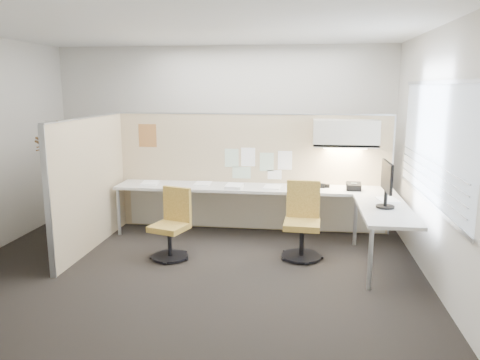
# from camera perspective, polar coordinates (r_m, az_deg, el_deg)

# --- Properties ---
(floor) EXTENTS (5.50, 4.50, 0.01)m
(floor) POSITION_cam_1_polar(r_m,az_deg,el_deg) (5.89, -5.75, -10.27)
(floor) COLOR black
(floor) RESTS_ON ground
(ceiling) EXTENTS (5.50, 4.50, 0.01)m
(ceiling) POSITION_cam_1_polar(r_m,az_deg,el_deg) (5.51, -6.35, 18.02)
(ceiling) COLOR white
(ceiling) RESTS_ON wall_back
(wall_back) EXTENTS (5.50, 0.02, 2.80)m
(wall_back) POSITION_cam_1_polar(r_m,az_deg,el_deg) (7.72, -2.12, 5.70)
(wall_back) COLOR beige
(wall_back) RESTS_ON ground
(wall_front) EXTENTS (5.50, 0.02, 2.80)m
(wall_front) POSITION_cam_1_polar(r_m,az_deg,el_deg) (3.42, -14.87, -1.83)
(wall_front) COLOR beige
(wall_front) RESTS_ON ground
(wall_right) EXTENTS (0.02, 4.50, 2.80)m
(wall_right) POSITION_cam_1_polar(r_m,az_deg,el_deg) (5.57, 22.70, 2.65)
(wall_right) COLOR beige
(wall_right) RESTS_ON ground
(window_pane) EXTENTS (0.01, 2.80, 1.30)m
(window_pane) POSITION_cam_1_polar(r_m,az_deg,el_deg) (5.54, 22.56, 4.19)
(window_pane) COLOR #99A5B2
(window_pane) RESTS_ON wall_right
(partition_back) EXTENTS (4.10, 0.06, 1.75)m
(partition_back) POSITION_cam_1_polar(r_m,az_deg,el_deg) (7.08, 1.43, 0.89)
(partition_back) COLOR tan
(partition_back) RESTS_ON floor
(partition_left) EXTENTS (0.06, 2.20, 1.75)m
(partition_left) POSITION_cam_1_polar(r_m,az_deg,el_deg) (6.58, -17.70, -0.44)
(partition_left) COLOR tan
(partition_left) RESTS_ON floor
(desk) EXTENTS (4.00, 2.07, 0.73)m
(desk) POSITION_cam_1_polar(r_m,az_deg,el_deg) (6.64, 4.24, -2.24)
(desk) COLOR beige
(desk) RESTS_ON floor
(overhead_bin) EXTENTS (0.90, 0.36, 0.38)m
(overhead_bin) POSITION_cam_1_polar(r_m,az_deg,el_deg) (6.77, 12.75, 5.57)
(overhead_bin) COLOR beige
(overhead_bin) RESTS_ON partition_back
(task_light_strip) EXTENTS (0.60, 0.06, 0.02)m
(task_light_strip) POSITION_cam_1_polar(r_m,az_deg,el_deg) (6.79, 12.67, 3.81)
(task_light_strip) COLOR #FFEABF
(task_light_strip) RESTS_ON overhead_bin
(pinned_papers) EXTENTS (1.01, 0.00, 0.47)m
(pinned_papers) POSITION_cam_1_polar(r_m,az_deg,el_deg) (7.01, 2.05, 2.10)
(pinned_papers) COLOR #8CBF8C
(pinned_papers) RESTS_ON partition_back
(poster) EXTENTS (0.28, 0.00, 0.35)m
(poster) POSITION_cam_1_polar(r_m,az_deg,el_deg) (7.31, -11.21, 5.33)
(poster) COLOR orange
(poster) RESTS_ON partition_back
(chair_left) EXTENTS (0.52, 0.53, 0.88)m
(chair_left) POSITION_cam_1_polar(r_m,az_deg,el_deg) (6.04, -8.29, -5.58)
(chair_left) COLOR black
(chair_left) RESTS_ON floor
(chair_right) EXTENTS (0.51, 0.51, 0.96)m
(chair_right) POSITION_cam_1_polar(r_m,az_deg,el_deg) (6.03, 7.59, -5.22)
(chair_right) COLOR black
(chair_right) RESTS_ON floor
(monitor) EXTENTS (0.22, 0.53, 0.55)m
(monitor) POSITION_cam_1_polar(r_m,az_deg,el_deg) (5.79, 17.45, -0.20)
(monitor) COLOR black
(monitor) RESTS_ON desk
(phone) EXTENTS (0.22, 0.21, 0.12)m
(phone) POSITION_cam_1_polar(r_m,az_deg,el_deg) (6.73, 13.64, -0.78)
(phone) COLOR black
(phone) RESTS_ON desk
(stapler) EXTENTS (0.14, 0.05, 0.05)m
(stapler) POSITION_cam_1_polar(r_m,az_deg,el_deg) (6.83, 10.28, -0.70)
(stapler) COLOR black
(stapler) RESTS_ON desk
(tape_dispenser) EXTENTS (0.11, 0.08, 0.06)m
(tape_dispenser) POSITION_cam_1_polar(r_m,az_deg,el_deg) (6.81, 9.93, -0.68)
(tape_dispenser) COLOR black
(tape_dispenser) RESTS_ON desk
(coat_hook) EXTENTS (0.18, 0.45, 1.36)m
(coat_hook) POSITION_cam_1_polar(r_m,az_deg,el_deg) (5.76, -22.48, 3.10)
(coat_hook) COLOR silver
(coat_hook) RESTS_ON partition_left
(paper_stack_0) EXTENTS (0.26, 0.32, 0.03)m
(paper_stack_0) POSITION_cam_1_polar(r_m,az_deg,el_deg) (7.08, -10.91, -0.37)
(paper_stack_0) COLOR white
(paper_stack_0) RESTS_ON desk
(paper_stack_1) EXTENTS (0.23, 0.30, 0.02)m
(paper_stack_1) POSITION_cam_1_polar(r_m,az_deg,el_deg) (6.97, -4.54, -0.44)
(paper_stack_1) COLOR white
(paper_stack_1) RESTS_ON desk
(paper_stack_2) EXTENTS (0.24, 0.31, 0.05)m
(paper_stack_2) POSITION_cam_1_polar(r_m,az_deg,el_deg) (6.69, -0.71, -0.78)
(paper_stack_2) COLOR white
(paper_stack_2) RESTS_ON desk
(paper_stack_3) EXTENTS (0.26, 0.32, 0.02)m
(paper_stack_3) POSITION_cam_1_polar(r_m,az_deg,el_deg) (6.74, 3.95, -0.84)
(paper_stack_3) COLOR white
(paper_stack_3) RESTS_ON desk
(paper_stack_4) EXTENTS (0.27, 0.33, 0.02)m
(paper_stack_4) POSITION_cam_1_polar(r_m,az_deg,el_deg) (6.66, 8.13, -1.06)
(paper_stack_4) COLOR white
(paper_stack_4) RESTS_ON desk
(paper_stack_5) EXTENTS (0.28, 0.33, 0.02)m
(paper_stack_5) POSITION_cam_1_polar(r_m,az_deg,el_deg) (6.22, 17.56, -2.35)
(paper_stack_5) COLOR white
(paper_stack_5) RESTS_ON desk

